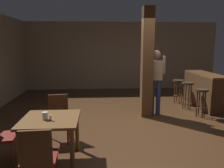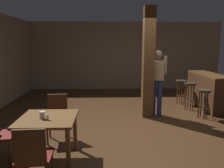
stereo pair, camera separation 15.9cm
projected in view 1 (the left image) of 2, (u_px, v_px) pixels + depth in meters
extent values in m
plane|color=#422816|center=(142.00, 127.00, 5.02)|extent=(10.80, 10.80, 0.00)
cube|color=gray|center=(122.00, 56.00, 9.19)|extent=(8.00, 0.10, 2.80)
cube|color=brown|center=(147.00, 63.00, 5.59)|extent=(0.28, 0.28, 2.80)
cube|color=brown|center=(50.00, 119.00, 3.42)|extent=(0.88, 0.88, 0.04)
cylinder|color=brown|center=(77.00, 131.00, 3.87)|extent=(0.07, 0.07, 0.69)
cylinder|color=brown|center=(34.00, 133.00, 3.83)|extent=(0.07, 0.07, 0.69)
cylinder|color=brown|center=(72.00, 152.00, 3.15)|extent=(0.07, 0.07, 0.69)
cylinder|color=brown|center=(20.00, 153.00, 3.10)|extent=(0.07, 0.07, 0.69)
cube|color=maroon|center=(58.00, 120.00, 4.18)|extent=(0.47, 0.47, 0.04)
cube|color=brown|center=(58.00, 106.00, 4.33)|extent=(0.38, 0.08, 0.45)
cylinder|color=brown|center=(68.00, 134.00, 4.08)|extent=(0.04, 0.04, 0.43)
cylinder|color=brown|center=(48.00, 135.00, 4.02)|extent=(0.04, 0.04, 0.43)
cylinder|color=brown|center=(68.00, 127.00, 4.42)|extent=(0.04, 0.04, 0.43)
cylinder|color=brown|center=(50.00, 128.00, 4.36)|extent=(0.04, 0.04, 0.43)
cube|color=maroon|center=(2.00, 137.00, 3.39)|extent=(0.46, 0.46, 0.04)
cylinder|color=brown|center=(18.00, 145.00, 3.63)|extent=(0.04, 0.04, 0.43)
cylinder|color=brown|center=(12.00, 155.00, 3.29)|extent=(0.04, 0.04, 0.43)
cube|color=maroon|center=(40.00, 158.00, 2.76)|extent=(0.44, 0.44, 0.04)
cube|color=brown|center=(36.00, 149.00, 2.53)|extent=(0.38, 0.06, 0.45)
cylinder|color=brown|center=(30.00, 168.00, 2.95)|extent=(0.04, 0.04, 0.43)
cylinder|color=brown|center=(57.00, 166.00, 2.99)|extent=(0.04, 0.04, 0.43)
cylinder|color=silver|center=(45.00, 116.00, 3.34)|extent=(0.09, 0.09, 0.12)
cylinder|color=silver|center=(51.00, 118.00, 3.30)|extent=(0.03, 0.03, 0.09)
cube|color=tan|center=(156.00, 70.00, 5.72)|extent=(0.39, 0.30, 0.50)
sphere|color=#997056|center=(157.00, 54.00, 5.65)|extent=(0.27, 0.27, 0.21)
cylinder|color=navy|center=(158.00, 97.00, 5.83)|extent=(0.15, 0.15, 0.95)
cylinder|color=navy|center=(152.00, 97.00, 5.87)|extent=(0.15, 0.15, 0.95)
cylinder|color=tan|center=(164.00, 65.00, 5.64)|extent=(0.10, 0.10, 0.46)
cylinder|color=tan|center=(149.00, 65.00, 5.74)|extent=(0.10, 0.10, 0.46)
cube|color=brown|center=(206.00, 74.00, 6.55)|extent=(0.56, 1.84, 0.04)
cube|color=#422816|center=(202.00, 91.00, 6.64)|extent=(0.36, 1.84, 0.98)
cylinder|color=#2D2319|center=(202.00, 90.00, 5.62)|extent=(0.33, 0.33, 0.05)
torus|color=#382114|center=(201.00, 107.00, 5.71)|extent=(0.24, 0.24, 0.02)
cylinder|color=#382114|center=(199.00, 103.00, 5.80)|extent=(0.03, 0.03, 0.69)
cylinder|color=#382114|center=(203.00, 105.00, 5.58)|extent=(0.03, 0.03, 0.69)
cylinder|color=#382114|center=(205.00, 104.00, 5.70)|extent=(0.03, 0.03, 0.69)
cylinder|color=#382114|center=(197.00, 104.00, 5.68)|extent=(0.03, 0.03, 0.69)
cylinder|color=#2D2319|center=(188.00, 83.00, 6.30)|extent=(0.34, 0.34, 0.05)
torus|color=#4C301C|center=(187.00, 100.00, 6.39)|extent=(0.24, 0.24, 0.02)
cylinder|color=#4C301C|center=(186.00, 96.00, 6.48)|extent=(0.03, 0.03, 0.74)
cylinder|color=#4C301C|center=(189.00, 97.00, 6.27)|extent=(0.03, 0.03, 0.74)
cylinder|color=#4C301C|center=(191.00, 97.00, 6.38)|extent=(0.03, 0.03, 0.74)
cylinder|color=#4C301C|center=(183.00, 97.00, 6.37)|extent=(0.03, 0.03, 0.74)
cylinder|color=#2D2319|center=(179.00, 81.00, 6.99)|extent=(0.36, 0.36, 0.05)
torus|color=brown|center=(178.00, 95.00, 7.07)|extent=(0.25, 0.25, 0.02)
cylinder|color=brown|center=(177.00, 91.00, 7.17)|extent=(0.03, 0.03, 0.70)
cylinder|color=brown|center=(179.00, 93.00, 6.94)|extent=(0.03, 0.03, 0.70)
cylinder|color=brown|center=(182.00, 92.00, 7.06)|extent=(0.03, 0.03, 0.70)
cylinder|color=brown|center=(175.00, 92.00, 7.05)|extent=(0.03, 0.03, 0.70)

